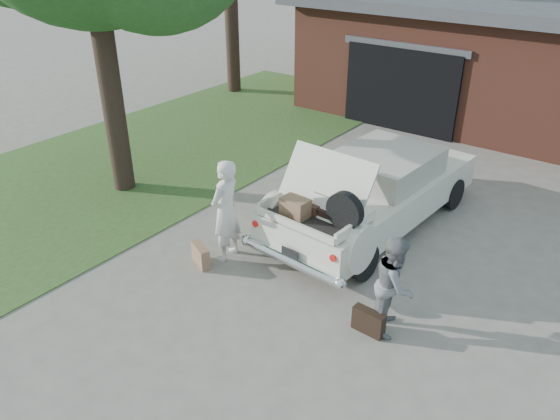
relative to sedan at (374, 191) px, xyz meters
The scene contains 8 objects.
ground 2.94m from the sedan, 100.23° to the right, with size 90.00×90.00×0.00m, color gray.
grass_strip 6.05m from the sedan, behind, with size 6.00×16.00×0.02m, color #2D4C1E.
house 8.73m from the sedan, 86.86° to the left, with size 12.80×7.80×3.30m.
sedan is the anchor object (origin of this frame).
woman_left 2.85m from the sedan, 120.37° to the right, with size 0.65×0.43×1.79m, color silver.
woman_right 2.92m from the sedan, 56.24° to the right, with size 0.71×0.55×1.45m, color slate.
suitcase_left 3.38m from the sedan, 119.40° to the right, with size 0.47×0.15×0.36m, color #9A6C4E.
suitcase_right 3.13m from the sedan, 62.33° to the right, with size 0.47×0.15×0.36m, color black.
Camera 1 is at (4.53, -5.45, 5.13)m, focal length 35.00 mm.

